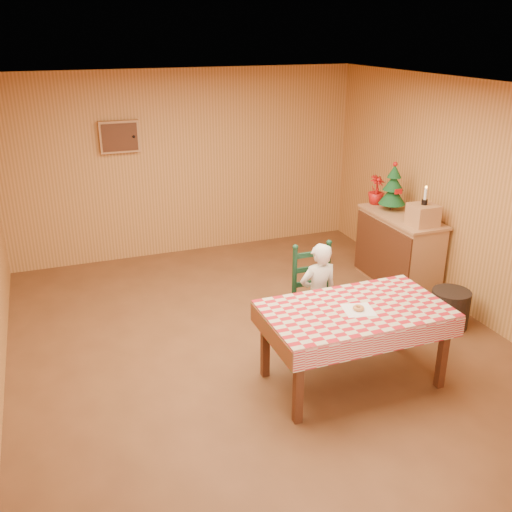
{
  "coord_description": "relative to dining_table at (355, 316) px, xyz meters",
  "views": [
    {
      "loc": [
        -1.89,
        -4.79,
        3.1
      ],
      "look_at": [
        0.0,
        0.2,
        0.95
      ],
      "focal_mm": 40.0,
      "sensor_mm": 36.0,
      "label": 1
    }
  ],
  "objects": [
    {
      "name": "shelf_unit",
      "position": [
        1.64,
        1.73,
        -0.22
      ],
      "size": [
        0.54,
        1.24,
        0.93
      ],
      "color": "tan",
      "rests_on": "ground"
    },
    {
      "name": "napkin",
      "position": [
        -0.0,
        -0.05,
        0.08
      ],
      "size": [
        0.31,
        0.31,
        0.0
      ],
      "primitive_type": "cube",
      "rotation": [
        0.0,
        0.0,
        -0.21
      ],
      "color": "white",
      "rests_on": "dining_table"
    },
    {
      "name": "christmas_tree",
      "position": [
        1.65,
        1.98,
        0.52
      ],
      "size": [
        0.34,
        0.34,
        0.62
      ],
      "color": "#4E2614",
      "rests_on": "shelf_unit"
    },
    {
      "name": "storage_bin",
      "position": [
        1.55,
        0.56,
        -0.48
      ],
      "size": [
        0.46,
        0.46,
        0.42
      ],
      "primitive_type": "cylinder",
      "rotation": [
        0.0,
        0.0,
        0.1
      ],
      "color": "black",
      "rests_on": "ground"
    },
    {
      "name": "seated_child",
      "position": [
        -0.0,
        0.73,
        -0.13
      ],
      "size": [
        0.41,
        0.27,
        1.12
      ],
      "primitive_type": "imported",
      "rotation": [
        0.0,
        0.0,
        3.14
      ],
      "color": "silver",
      "rests_on": "ground"
    },
    {
      "name": "cabin_walls",
      "position": [
        -0.56,
        1.39,
        1.14
      ],
      "size": [
        5.1,
        6.05,
        2.65
      ],
      "color": "#BF8345",
      "rests_on": "ground"
    },
    {
      "name": "candle_set",
      "position": [
        1.65,
        1.33,
        0.56
      ],
      "size": [
        0.07,
        0.07,
        0.22
      ],
      "color": "black",
      "rests_on": "crate"
    },
    {
      "name": "ladder_chair",
      "position": [
        0.0,
        0.79,
        -0.18
      ],
      "size": [
        0.44,
        0.4,
        1.08
      ],
      "color": "black",
      "rests_on": "ground"
    },
    {
      "name": "ground",
      "position": [
        -0.55,
        0.85,
        -0.69
      ],
      "size": [
        6.0,
        6.0,
        0.0
      ],
      "primitive_type": "plane",
      "color": "brown",
      "rests_on": "ground"
    },
    {
      "name": "donut",
      "position": [
        -0.0,
        -0.05,
        0.1
      ],
      "size": [
        0.11,
        0.11,
        0.03
      ],
      "primitive_type": "torus",
      "rotation": [
        0.0,
        0.0,
        0.11
      ],
      "color": "#C17F45",
      "rests_on": "napkin"
    },
    {
      "name": "flower_arrangement",
      "position": [
        1.6,
        2.28,
        0.43
      ],
      "size": [
        0.26,
        0.26,
        0.38
      ],
      "primitive_type": "imported",
      "rotation": [
        0.0,
        0.0,
        0.28
      ],
      "color": "#A9120F",
      "rests_on": "shelf_unit"
    },
    {
      "name": "crate",
      "position": [
        1.65,
        1.33,
        0.37
      ],
      "size": [
        0.31,
        0.31,
        0.25
      ],
      "primitive_type": "cube",
      "rotation": [
        0.0,
        0.0,
        -0.02
      ],
      "color": "tan",
      "rests_on": "shelf_unit"
    },
    {
      "name": "dining_table",
      "position": [
        0.0,
        0.0,
        0.0
      ],
      "size": [
        1.66,
        0.96,
        0.77
      ],
      "color": "#4E2614",
      "rests_on": "ground"
    }
  ]
}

